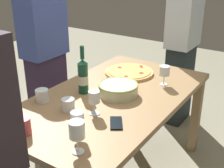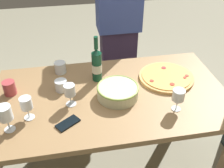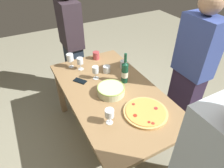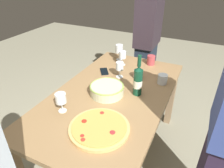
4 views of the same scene
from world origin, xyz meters
The scene contains 15 objects.
ground_plane centered at (0.00, 0.00, 0.00)m, with size 8.00×8.00×0.00m, color gray.
dining_table centered at (0.00, 0.00, 0.66)m, with size 1.60×0.90×0.75m.
pizza centered at (0.43, 0.11, 0.76)m, with size 0.40×0.40×0.03m.
serving_bowl centered at (0.03, -0.03, 0.80)m, with size 0.28×0.28×0.08m.
wine_bottle centered at (-0.08, 0.20, 0.88)m, with size 0.07×0.07×0.35m.
wine_glass_near_pizza centered at (-0.54, -0.14, 0.86)m, with size 0.07×0.07×0.15m.
wine_glass_by_bottle centered at (0.38, -0.22, 0.86)m, with size 0.08×0.08×0.15m.
wine_glass_far_left centered at (-0.65, -0.22, 0.88)m, with size 0.08×0.08×0.17m.
wine_glass_far_right centered at (-0.28, -0.06, 0.86)m, with size 0.07×0.07×0.15m.
cup_amber centered at (-0.69, 0.13, 0.80)m, with size 0.08×0.08×0.10m, color #B04044.
cup_ceramic centered at (-0.34, 0.34, 0.79)m, with size 0.09×0.09×0.09m, color white.
cup_spare centered at (-0.34, 0.11, 0.79)m, with size 0.09×0.09×0.08m, color white.
cell_phone centered at (-0.31, -0.24, 0.76)m, with size 0.07×0.14×0.01m, color black.
person_guest_left centered at (-1.11, -0.05, 0.83)m, with size 0.40×0.24×1.63m.
person_guest_right centered at (0.22, 0.87, 0.86)m, with size 0.40×0.24×1.69m.
Camera 3 is at (1.40, -0.74, 2.03)m, focal length 31.31 mm.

